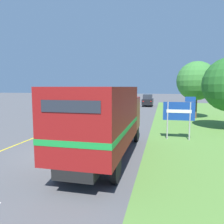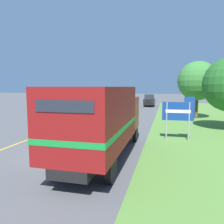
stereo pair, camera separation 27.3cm
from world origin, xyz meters
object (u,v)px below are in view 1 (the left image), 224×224
at_px(lead_car_black_ahead, 148,100).
at_px(roadside_tree_mid, 196,81).
at_px(horse_trailer_truck, 105,119).
at_px(lead_car_white, 112,106).
at_px(highway_sign, 180,112).

bearing_deg(lead_car_black_ahead, roadside_tree_mid, -66.28).
bearing_deg(horse_trailer_truck, lead_car_black_ahead, 89.97).
distance_m(horse_trailer_truck, lead_car_white, 17.51).
relative_size(highway_sign, roadside_tree_mid, 0.45).
bearing_deg(highway_sign, horse_trailer_truck, -127.99).
bearing_deg(lead_car_white, roadside_tree_mid, -10.62).
xyz_separation_m(lead_car_white, highway_sign, (7.31, -12.43, 0.76)).
relative_size(lead_car_white, highway_sign, 1.62).
height_order(horse_trailer_truck, lead_car_black_ahead, horse_trailer_truck).
bearing_deg(lead_car_white, lead_car_black_ahead, 72.82).
distance_m(horse_trailer_truck, highway_sign, 5.94).
bearing_deg(roadside_tree_mid, lead_car_black_ahead, 113.72).
bearing_deg(lead_car_black_ahead, lead_car_white, -107.18).
xyz_separation_m(highway_sign, roadside_tree_mid, (2.39, 10.61, 2.25)).
relative_size(lead_car_black_ahead, highway_sign, 1.50).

